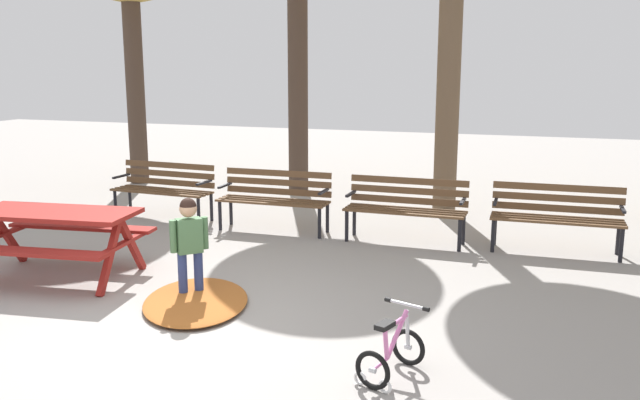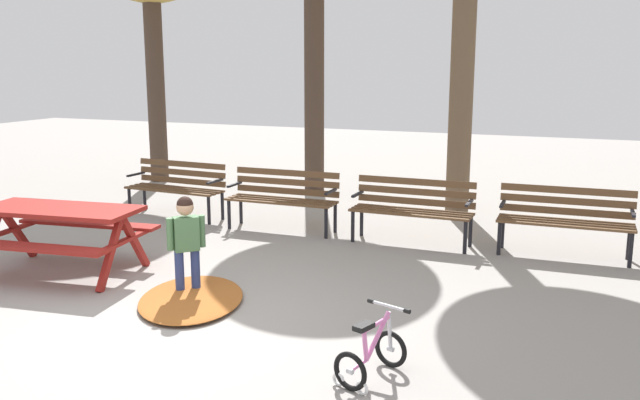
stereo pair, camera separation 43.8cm
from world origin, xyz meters
The scene contains 9 objects.
ground centered at (0.00, 0.00, 0.00)m, with size 36.00×36.00×0.00m, color gray.
picnic_table centered at (-1.97, 0.99, 0.59)m, with size 1.95×1.55×0.79m.
park_bench_far_left centered at (-2.39, 3.97, 0.51)m, with size 1.62×0.55×0.85m.
park_bench_left centered at (-0.50, 3.81, 0.51)m, with size 1.60×0.47×0.85m.
park_bench_right centered at (1.40, 3.78, 0.51)m, with size 1.60×0.47×0.85m.
park_bench_far_right centered at (3.30, 3.89, 0.51)m, with size 1.61×0.49×0.85m.
child_standing centered at (-0.23, 0.89, 0.61)m, with size 0.30×0.30×1.04m.
kids_bicycle centered at (2.11, -0.21, 0.20)m, with size 0.50×0.63×0.54m.
leaf_pile centered at (-0.08, 0.72, 0.04)m, with size 1.47×1.03×0.07m, color #9E5623.
Camera 2 is at (3.57, -4.83, 2.38)m, focal length 38.23 mm.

